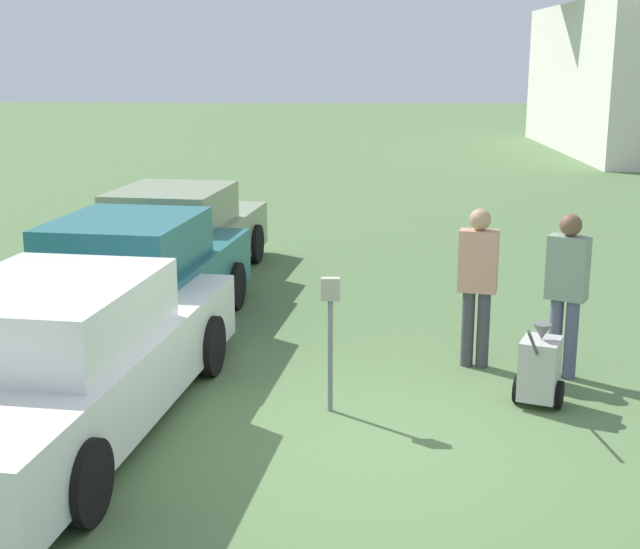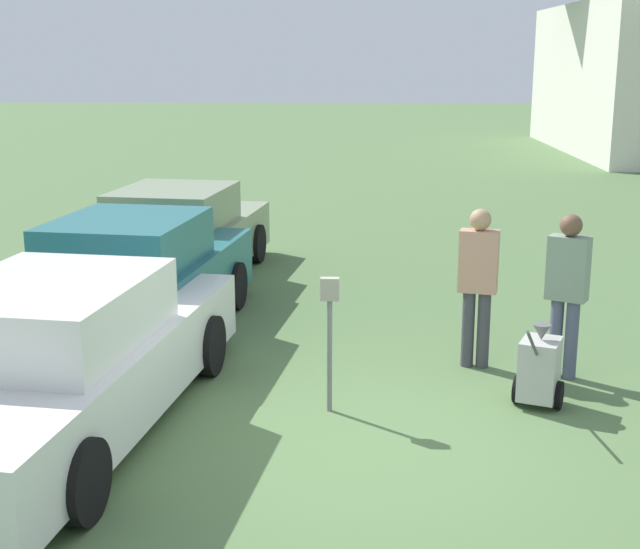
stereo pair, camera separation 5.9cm
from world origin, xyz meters
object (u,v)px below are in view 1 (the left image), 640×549
at_px(person_supervisor, 567,285).
at_px(parked_car_teal, 133,283).
at_px(parked_car_sage, 176,239).
at_px(parking_meter, 330,319).
at_px(parked_car_white, 62,362).
at_px(equipment_cart, 540,368).
at_px(person_worker, 478,277).

bearing_deg(person_supervisor, parked_car_teal, 15.91).
distance_m(parked_car_sage, parking_meter, 5.65).
relative_size(parked_car_teal, person_supervisor, 2.72).
bearing_deg(parked_car_white, person_supervisor, 25.64).
bearing_deg(parked_car_teal, equipment_cart, -16.36).
bearing_deg(parked_car_white, parking_meter, 20.31).
bearing_deg(person_supervisor, parked_car_sage, -9.75).
relative_size(parked_car_teal, equipment_cart, 4.88).
xyz_separation_m(parked_car_sage, person_worker, (4.04, -3.74, 0.35)).
xyz_separation_m(parked_car_teal, person_worker, (4.04, -0.90, 0.33)).
height_order(person_worker, person_supervisor, same).
height_order(parked_car_white, person_worker, person_worker).
height_order(parked_car_teal, person_worker, person_worker).
relative_size(parked_car_sage, person_supervisor, 2.70).
relative_size(parking_meter, equipment_cart, 1.35).
xyz_separation_m(person_worker, person_supervisor, (0.90, -0.30, 0.00)).
bearing_deg(parked_car_sage, parking_meter, -56.41).
distance_m(parked_car_teal, person_supervisor, 5.10).
bearing_deg(person_worker, person_supervisor, 175.35).
relative_size(person_worker, person_supervisor, 1.00).
height_order(parked_car_sage, person_worker, person_worker).
bearing_deg(parked_car_teal, parked_car_sage, 97.90).
relative_size(parked_car_white, person_supervisor, 3.02).
relative_size(parked_car_teal, person_worker, 2.72).
bearing_deg(parked_car_teal, person_supervisor, -5.73).
height_order(parked_car_white, parked_car_teal, parked_car_teal).
bearing_deg(parked_car_white, person_worker, 32.85).
bearing_deg(parking_meter, person_supervisor, 22.68).
bearing_deg(equipment_cart, parking_meter, -152.47).
distance_m(parked_car_white, equipment_cart, 4.59).
relative_size(parked_car_sage, equipment_cart, 4.85).
relative_size(person_supervisor, equipment_cart, 1.80).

